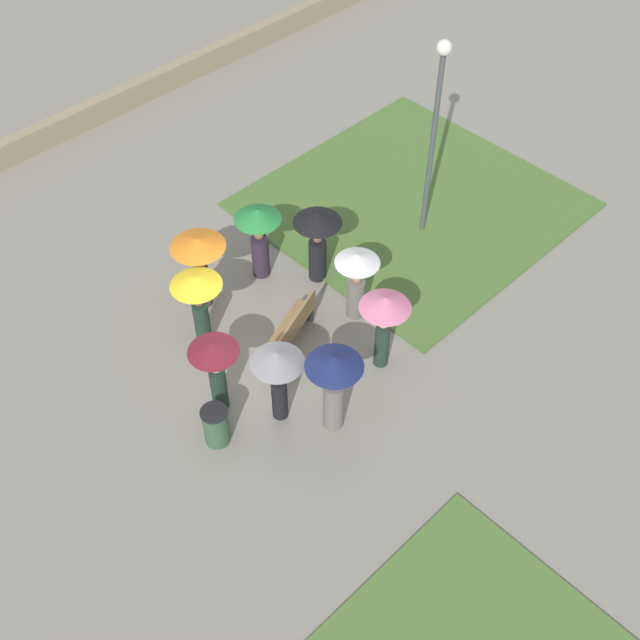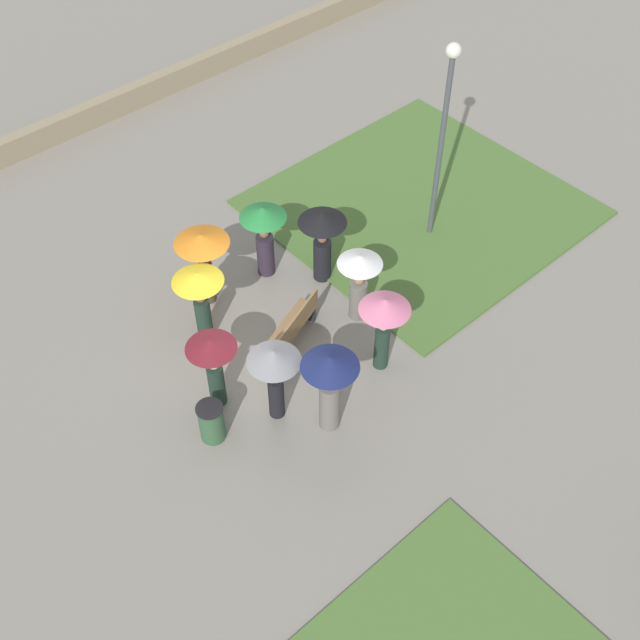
{
  "view_description": "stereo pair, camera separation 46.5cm",
  "coord_description": "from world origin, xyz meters",
  "px_view_note": "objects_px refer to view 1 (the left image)",
  "views": [
    {
      "loc": [
        6.54,
        8.66,
        12.7
      ],
      "look_at": [
        -0.84,
        1.08,
        1.11
      ],
      "focal_mm": 45.0,
      "sensor_mm": 36.0,
      "label": 1
    },
    {
      "loc": [
        6.2,
        8.98,
        12.7
      ],
      "look_at": [
        -0.84,
        1.08,
        1.11
      ],
      "focal_mm": 45.0,
      "sensor_mm": 36.0,
      "label": 2
    }
  ],
  "objects_px": {
    "trash_bin": "(216,426)",
    "crowd_person_pink": "(384,315)",
    "crowd_person_grey": "(278,369)",
    "crowd_person_black": "(318,234)",
    "crowd_person_maroon": "(215,362)",
    "crowd_person_navy": "(334,379)",
    "park_bench": "(291,330)",
    "crowd_person_orange": "(199,254)",
    "lamp_post": "(435,119)",
    "crowd_person_green": "(259,230)",
    "crowd_person_yellow": "(198,296)",
    "crowd_person_white": "(357,276)"
  },
  "relations": [
    {
      "from": "park_bench",
      "to": "crowd_person_maroon",
      "type": "relative_size",
      "value": 1.01
    },
    {
      "from": "lamp_post",
      "to": "crowd_person_maroon",
      "type": "bearing_deg",
      "value": 5.52
    },
    {
      "from": "lamp_post",
      "to": "crowd_person_green",
      "type": "distance_m",
      "value": 4.43
    },
    {
      "from": "crowd_person_orange",
      "to": "crowd_person_yellow",
      "type": "height_order",
      "value": "crowd_person_orange"
    },
    {
      "from": "lamp_post",
      "to": "crowd_person_navy",
      "type": "height_order",
      "value": "lamp_post"
    },
    {
      "from": "crowd_person_green",
      "to": "crowd_person_navy",
      "type": "xyz_separation_m",
      "value": [
        1.75,
        4.06,
        0.09
      ]
    },
    {
      "from": "crowd_person_orange",
      "to": "lamp_post",
      "type": "bearing_deg",
      "value": 145.35
    },
    {
      "from": "crowd_person_navy",
      "to": "crowd_person_maroon",
      "type": "distance_m",
      "value": 2.23
    },
    {
      "from": "lamp_post",
      "to": "crowd_person_green",
      "type": "relative_size",
      "value": 2.63
    },
    {
      "from": "lamp_post",
      "to": "crowd_person_maroon",
      "type": "xyz_separation_m",
      "value": [
        6.73,
        0.65,
        -1.8
      ]
    },
    {
      "from": "crowd_person_maroon",
      "to": "crowd_person_black",
      "type": "bearing_deg",
      "value": -54.33
    },
    {
      "from": "crowd_person_orange",
      "to": "crowd_person_maroon",
      "type": "bearing_deg",
      "value": 40.68
    },
    {
      "from": "crowd_person_navy",
      "to": "crowd_person_maroon",
      "type": "height_order",
      "value": "crowd_person_navy"
    },
    {
      "from": "park_bench",
      "to": "crowd_person_green",
      "type": "xyz_separation_m",
      "value": [
        -0.99,
        -2.05,
        0.8
      ]
    },
    {
      "from": "crowd_person_orange",
      "to": "crowd_person_pink",
      "type": "height_order",
      "value": "crowd_person_pink"
    },
    {
      "from": "crowd_person_navy",
      "to": "crowd_person_yellow",
      "type": "xyz_separation_m",
      "value": [
        0.43,
        -3.39,
        -0.04
      ]
    },
    {
      "from": "crowd_person_orange",
      "to": "crowd_person_pink",
      "type": "distance_m",
      "value": 4.09
    },
    {
      "from": "park_bench",
      "to": "crowd_person_maroon",
      "type": "distance_m",
      "value": 2.18
    },
    {
      "from": "crowd_person_grey",
      "to": "trash_bin",
      "type": "bearing_deg",
      "value": 170.82
    },
    {
      "from": "park_bench",
      "to": "crowd_person_grey",
      "type": "height_order",
      "value": "crowd_person_grey"
    },
    {
      "from": "trash_bin",
      "to": "crowd_person_pink",
      "type": "height_order",
      "value": "crowd_person_pink"
    },
    {
      "from": "park_bench",
      "to": "crowd_person_maroon",
      "type": "bearing_deg",
      "value": -15.67
    },
    {
      "from": "park_bench",
      "to": "crowd_person_navy",
      "type": "bearing_deg",
      "value": 48.81
    },
    {
      "from": "crowd_person_black",
      "to": "crowd_person_navy",
      "type": "xyz_separation_m",
      "value": [
        2.58,
        3.09,
        0.08
      ]
    },
    {
      "from": "crowd_person_grey",
      "to": "crowd_person_navy",
      "type": "height_order",
      "value": "crowd_person_navy"
    },
    {
      "from": "crowd_person_grey",
      "to": "crowd_person_orange",
      "type": "bearing_deg",
      "value": 84.29
    },
    {
      "from": "trash_bin",
      "to": "crowd_person_black",
      "type": "height_order",
      "value": "crowd_person_black"
    },
    {
      "from": "crowd_person_pink",
      "to": "crowd_person_yellow",
      "type": "bearing_deg",
      "value": -88.24
    },
    {
      "from": "crowd_person_green",
      "to": "crowd_person_yellow",
      "type": "relative_size",
      "value": 1.02
    },
    {
      "from": "lamp_post",
      "to": "crowd_person_navy",
      "type": "xyz_separation_m",
      "value": [
        5.48,
        2.49,
        -1.72
      ]
    },
    {
      "from": "crowd_person_black",
      "to": "crowd_person_green",
      "type": "bearing_deg",
      "value": 119.74
    },
    {
      "from": "crowd_person_maroon",
      "to": "crowd_person_navy",
      "type": "bearing_deg",
      "value": -128.16
    },
    {
      "from": "crowd_person_orange",
      "to": "crowd_person_navy",
      "type": "bearing_deg",
      "value": 69.85
    },
    {
      "from": "crowd_person_pink",
      "to": "crowd_person_orange",
      "type": "bearing_deg",
      "value": -102.88
    },
    {
      "from": "crowd_person_pink",
      "to": "crowd_person_navy",
      "type": "bearing_deg",
      "value": -21.75
    },
    {
      "from": "trash_bin",
      "to": "crowd_person_grey",
      "type": "relative_size",
      "value": 0.47
    },
    {
      "from": "lamp_post",
      "to": "crowd_person_navy",
      "type": "relative_size",
      "value": 2.46
    },
    {
      "from": "trash_bin",
      "to": "crowd_person_navy",
      "type": "bearing_deg",
      "value": 145.54
    },
    {
      "from": "crowd_person_white",
      "to": "crowd_person_grey",
      "type": "bearing_deg",
      "value": -42.61
    },
    {
      "from": "trash_bin",
      "to": "crowd_person_green",
      "type": "xyz_separation_m",
      "value": [
        -3.58,
        -2.8,
        0.83
      ]
    },
    {
      "from": "crowd_person_white",
      "to": "crowd_person_maroon",
      "type": "height_order",
      "value": "crowd_person_maroon"
    },
    {
      "from": "trash_bin",
      "to": "lamp_post",
      "type": "bearing_deg",
      "value": -170.33
    },
    {
      "from": "crowd_person_navy",
      "to": "crowd_person_yellow",
      "type": "distance_m",
      "value": 3.42
    },
    {
      "from": "lamp_post",
      "to": "crowd_person_navy",
      "type": "bearing_deg",
      "value": 24.47
    },
    {
      "from": "crowd_person_black",
      "to": "crowd_person_navy",
      "type": "distance_m",
      "value": 4.03
    },
    {
      "from": "lamp_post",
      "to": "trash_bin",
      "type": "distance_m",
      "value": 7.87
    },
    {
      "from": "lamp_post",
      "to": "crowd_person_yellow",
      "type": "relative_size",
      "value": 2.67
    },
    {
      "from": "lamp_post",
      "to": "crowd_person_white",
      "type": "height_order",
      "value": "lamp_post"
    },
    {
      "from": "crowd_person_green",
      "to": "crowd_person_yellow",
      "type": "distance_m",
      "value": 2.28
    },
    {
      "from": "trash_bin",
      "to": "crowd_person_white",
      "type": "xyz_separation_m",
      "value": [
        -4.18,
        -0.45,
        0.7
      ]
    }
  ]
}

